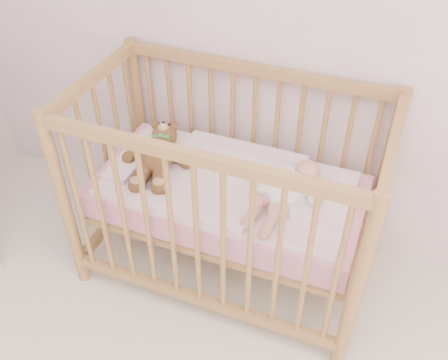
% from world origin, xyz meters
% --- Properties ---
extents(crib, '(1.36, 0.76, 1.00)m').
position_xyz_m(crib, '(-0.32, 1.60, 0.50)').
color(crib, '#AC8449').
rests_on(crib, floor).
extents(mattress, '(1.22, 0.62, 0.13)m').
position_xyz_m(mattress, '(-0.32, 1.60, 0.49)').
color(mattress, pink).
rests_on(mattress, crib).
extents(blanket, '(1.10, 0.58, 0.06)m').
position_xyz_m(blanket, '(-0.32, 1.60, 0.56)').
color(blanket, '#EEA4B5').
rests_on(blanket, mattress).
extents(baby, '(0.38, 0.57, 0.13)m').
position_xyz_m(baby, '(-0.03, 1.58, 0.64)').
color(baby, white).
rests_on(baby, blanket).
extents(teddy_bear, '(0.46, 0.57, 0.14)m').
position_xyz_m(teddy_bear, '(-0.67, 1.58, 0.65)').
color(teddy_bear, brown).
rests_on(teddy_bear, blanket).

